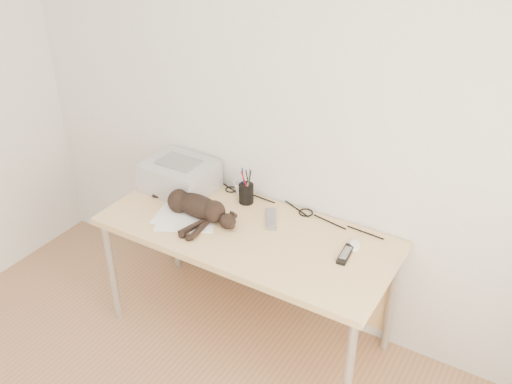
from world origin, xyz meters
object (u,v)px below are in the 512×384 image
Objects in this scene: desk at (255,242)px; mouse at (354,243)px; cat at (195,207)px; printer at (180,176)px; mug at (243,190)px; pen_cup at (246,193)px.

desk is 14.84× the size of mouse.
cat is 5.62× the size of mouse.
desk is 0.62m from printer.
printer is at bearing 159.73° from mouse.
cat is (-0.32, -0.11, 0.19)m from desk.
mug is 0.49× the size of pen_cup.
mouse is at bearing 7.71° from desk.
mug is 0.99× the size of mouse.
cat is at bearing -110.99° from mug.
printer is at bearing 171.64° from desk.
cat is at bearing -160.07° from desk.
desk is at bearing -45.93° from pen_cup.
pen_cup is at bearing 134.07° from desk.
desk is at bearing 167.91° from mouse.
desk is 7.31× the size of pen_cup.
pen_cup is (0.42, 0.07, -0.03)m from printer.
mouse is at bearing -0.47° from printer.
printer is 3.69× the size of mug.
pen_cup is at bearing 61.27° from cat.
cat is at bearing -121.45° from pen_cup.
cat is 0.89m from mouse.
pen_cup is at bearing -39.36° from mug.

